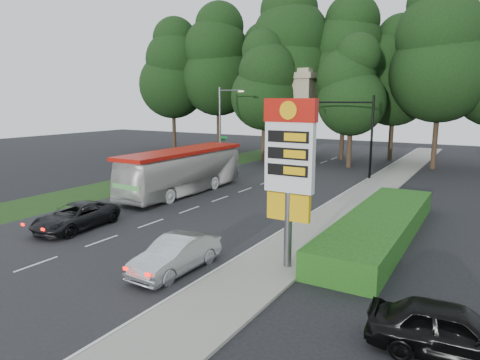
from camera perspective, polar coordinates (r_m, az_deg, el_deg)
The scene contains 22 objects.
ground at distance 21.80m, azimuth -18.92°, elevation -8.11°, with size 120.00×120.00×0.00m, color black.
road_surface at distance 30.59m, azimuth -1.64°, elevation -2.19°, with size 14.00×80.00×0.02m, color black.
sidewalk_right at distance 27.13m, azimuth 13.76°, elevation -4.05°, with size 3.00×80.00×0.12m, color gray.
grass_verge_left at distance 40.84m, azimuth -8.42°, elevation 0.94°, with size 5.00×50.00×0.02m, color #193814.
hedge at distance 22.53m, azimuth 18.13°, elevation -5.86°, with size 3.00×14.00×1.20m, color #174913.
gas_station_pylon at distance 16.80m, azimuth 6.61°, elevation 2.56°, with size 2.10×0.45×6.85m.
traffic_signal_mast at distance 38.66m, azimuth 15.32°, elevation 7.10°, with size 6.10×0.35×7.20m.
streetlight_signs at distance 42.10m, azimuth -2.44°, elevation 7.40°, with size 2.75×0.98×8.00m.
monument at distance 46.82m, azimuth 8.18°, elevation 8.44°, with size 3.00×3.00×10.05m.
tree_far_west at distance 59.93m, azimuth -8.99°, elevation 14.21°, with size 8.96×8.96×17.60m.
tree_west_mid at distance 58.05m, azimuth -2.97°, elevation 15.43°, with size 9.80×9.80×19.25m.
tree_west_near at distance 56.62m, azimuth 3.43°, elevation 13.85°, with size 8.40×8.40×16.50m.
tree_center_left at distance 51.01m, azimuth 6.51°, elevation 16.43°, with size 10.08×10.08×19.80m.
tree_center_right at distance 50.65m, azimuth 13.87°, elevation 15.10°, with size 9.24×9.24×18.15m.
tree_east_near at distance 51.27m, azimuth 19.97°, elevation 13.22°, with size 8.12×8.12×15.95m.
tree_east_mid at distance 46.69m, azimuth 25.37°, elevation 15.23°, with size 9.52×9.52×18.70m.
tree_monument_left at distance 47.62m, azimuth 3.26°, elevation 12.87°, with size 7.28×7.28×14.30m.
tree_monument_right at distance 44.50m, azimuth 14.72°, elevation 11.84°, with size 6.72×6.72×13.20m.
transit_bus at distance 31.62m, azimuth -7.61°, elevation 1.12°, with size 2.72×11.64×3.24m, color silver.
sedan_silver at distance 17.49m, azimuth -8.54°, elevation -9.82°, with size 1.51×4.32×1.42m, color #B5B7BD.
suv_charcoal at distance 24.47m, azimuth -21.06°, elevation -4.56°, with size 2.25×4.89×1.36m, color black.
parked_car_black at distance 13.29m, azimuth 26.40°, elevation -17.60°, with size 1.75×4.36×1.48m, color black.
Camera 1 is at (15.97, -13.20, 6.78)m, focal length 32.00 mm.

